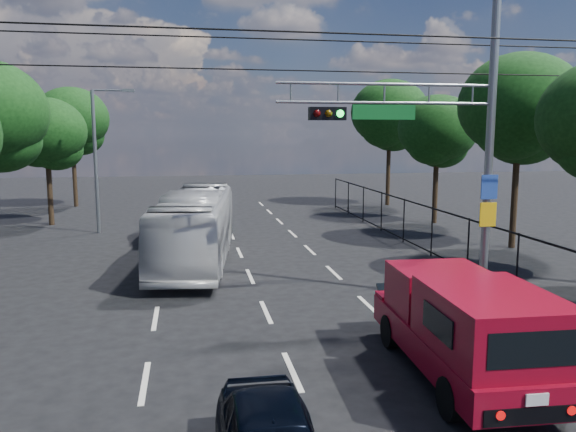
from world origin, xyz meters
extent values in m
cube|color=beige|center=(-3.00, 4.00, 0.01)|extent=(0.12, 2.00, 0.01)
cube|color=beige|center=(-3.00, 8.00, 0.01)|extent=(0.12, 2.00, 0.01)
cube|color=beige|center=(-3.00, 12.00, 0.01)|extent=(0.12, 2.00, 0.01)
cube|color=beige|center=(-3.00, 16.00, 0.01)|extent=(0.12, 2.00, 0.01)
cube|color=beige|center=(-3.00, 20.00, 0.01)|extent=(0.12, 2.00, 0.01)
cube|color=beige|center=(-3.00, 24.00, 0.01)|extent=(0.12, 2.00, 0.01)
cube|color=beige|center=(-3.00, 28.00, 0.01)|extent=(0.12, 2.00, 0.01)
cube|color=beige|center=(-3.00, 32.00, 0.01)|extent=(0.12, 2.00, 0.01)
cube|color=beige|center=(0.00, 4.00, 0.01)|extent=(0.12, 2.00, 0.01)
cube|color=beige|center=(0.00, 8.00, 0.01)|extent=(0.12, 2.00, 0.01)
cube|color=beige|center=(0.00, 12.00, 0.01)|extent=(0.12, 2.00, 0.01)
cube|color=beige|center=(0.00, 16.00, 0.01)|extent=(0.12, 2.00, 0.01)
cube|color=beige|center=(0.00, 20.00, 0.01)|extent=(0.12, 2.00, 0.01)
cube|color=beige|center=(0.00, 24.00, 0.01)|extent=(0.12, 2.00, 0.01)
cube|color=beige|center=(0.00, 28.00, 0.01)|extent=(0.12, 2.00, 0.01)
cube|color=beige|center=(0.00, 32.00, 0.01)|extent=(0.12, 2.00, 0.01)
cube|color=beige|center=(3.00, 4.00, 0.01)|extent=(0.12, 2.00, 0.01)
cube|color=beige|center=(3.00, 8.00, 0.01)|extent=(0.12, 2.00, 0.01)
cube|color=beige|center=(3.00, 12.00, 0.01)|extent=(0.12, 2.00, 0.01)
cube|color=beige|center=(3.00, 16.00, 0.01)|extent=(0.12, 2.00, 0.01)
cube|color=beige|center=(3.00, 20.00, 0.01)|extent=(0.12, 2.00, 0.01)
cube|color=beige|center=(3.00, 24.00, 0.01)|extent=(0.12, 2.00, 0.01)
cube|color=beige|center=(3.00, 28.00, 0.01)|extent=(0.12, 2.00, 0.01)
cube|color=beige|center=(3.00, 32.00, 0.01)|extent=(0.12, 2.00, 0.01)
cylinder|color=slate|center=(6.50, 8.00, 4.75)|extent=(0.24, 0.24, 9.50)
cylinder|color=slate|center=(3.40, 8.00, 6.25)|extent=(6.20, 0.08, 0.08)
cylinder|color=slate|center=(3.40, 8.00, 5.75)|extent=(6.20, 0.08, 0.08)
cube|color=black|center=(1.70, 8.00, 5.45)|extent=(1.00, 0.28, 0.35)
sphere|color=#3F0505|center=(1.38, 7.85, 5.45)|extent=(0.20, 0.20, 0.20)
sphere|color=#4C3805|center=(1.70, 7.85, 5.45)|extent=(0.20, 0.20, 0.20)
sphere|color=#0CE533|center=(2.02, 7.85, 5.45)|extent=(0.20, 0.20, 0.20)
cube|color=#0C5A20|center=(3.30, 8.00, 5.50)|extent=(1.80, 0.05, 0.40)
cube|color=#2345A5|center=(6.48, 7.86, 3.40)|extent=(0.50, 0.04, 0.70)
cube|color=#F3B60C|center=(6.48, 7.86, 2.60)|extent=(0.50, 0.04, 0.70)
cylinder|color=slate|center=(5.90, 8.00, 6.00)|extent=(0.05, 0.05, 0.50)
cylinder|color=slate|center=(4.60, 8.00, 6.00)|extent=(0.05, 0.05, 0.50)
cylinder|color=slate|center=(3.30, 8.00, 6.00)|extent=(0.05, 0.05, 0.50)
cylinder|color=slate|center=(2.00, 8.00, 6.00)|extent=(0.05, 0.05, 0.50)
cylinder|color=slate|center=(0.70, 8.00, 6.00)|extent=(0.05, 0.05, 0.50)
cylinder|color=slate|center=(-6.50, 22.00, 3.50)|extent=(0.18, 0.18, 7.00)
cylinder|color=slate|center=(-5.70, 22.00, 7.00)|extent=(1.60, 0.09, 0.09)
cube|color=slate|center=(-4.80, 22.00, 7.00)|extent=(0.60, 0.22, 0.15)
cylinder|color=black|center=(0.00, 6.00, 7.20)|extent=(22.00, 0.04, 0.04)
cylinder|color=black|center=(0.00, 9.50, 7.60)|extent=(22.00, 0.04, 0.04)
cylinder|color=black|center=(0.00, 11.00, 6.90)|extent=(22.00, 0.04, 0.04)
cube|color=black|center=(7.60, 12.00, 1.95)|extent=(0.04, 34.00, 0.06)
cube|color=black|center=(7.60, 12.00, 0.15)|extent=(0.04, 34.00, 0.06)
cylinder|color=black|center=(7.60, 8.00, 1.00)|extent=(0.06, 0.06, 2.00)
cylinder|color=black|center=(7.60, 11.00, 1.00)|extent=(0.06, 0.06, 2.00)
cylinder|color=black|center=(7.60, 14.00, 1.00)|extent=(0.06, 0.06, 2.00)
cylinder|color=black|center=(7.60, 17.00, 1.00)|extent=(0.06, 0.06, 2.00)
cylinder|color=black|center=(7.60, 20.00, 1.00)|extent=(0.06, 0.06, 2.00)
cylinder|color=black|center=(7.60, 23.00, 1.00)|extent=(0.06, 0.06, 2.00)
cylinder|color=black|center=(7.60, 26.00, 1.00)|extent=(0.06, 0.06, 2.00)
cylinder|color=black|center=(7.60, 29.00, 1.00)|extent=(0.06, 0.06, 2.00)
cylinder|color=black|center=(11.80, 15.00, 2.38)|extent=(0.28, 0.28, 4.76)
ellipsoid|color=black|center=(11.80, 15.00, 6.12)|extent=(5.10, 5.10, 4.33)
ellipsoid|color=black|center=(12.20, 15.30, 4.93)|extent=(3.40, 3.40, 2.72)
ellipsoid|color=black|center=(11.45, 14.80, 5.10)|extent=(3.23, 3.23, 2.58)
cylinder|color=black|center=(11.40, 22.00, 2.02)|extent=(0.28, 0.28, 4.03)
ellipsoid|color=black|center=(11.40, 22.00, 5.18)|extent=(4.32, 4.32, 3.67)
ellipsoid|color=black|center=(11.80, 22.30, 4.18)|extent=(2.88, 2.88, 2.30)
ellipsoid|color=black|center=(11.05, 21.80, 4.32)|extent=(2.74, 2.74, 2.19)
cylinder|color=black|center=(11.60, 30.00, 2.46)|extent=(0.28, 0.28, 4.93)
ellipsoid|color=black|center=(11.60, 30.00, 6.34)|extent=(5.28, 5.28, 4.49)
ellipsoid|color=black|center=(12.00, 30.30, 5.10)|extent=(3.52, 3.52, 2.82)
ellipsoid|color=black|center=(11.25, 29.80, 5.28)|extent=(3.34, 3.34, 2.68)
ellipsoid|color=black|center=(-9.40, 17.30, 4.64)|extent=(3.20, 3.20, 2.56)
cylinder|color=black|center=(-9.40, 25.00, 1.96)|extent=(0.28, 0.28, 3.92)
ellipsoid|color=black|center=(-9.40, 25.00, 5.04)|extent=(4.20, 4.20, 3.57)
ellipsoid|color=black|center=(-9.00, 25.30, 4.06)|extent=(2.80, 2.80, 2.24)
ellipsoid|color=black|center=(-9.75, 24.80, 4.20)|extent=(2.66, 2.66, 2.13)
cylinder|color=black|center=(-9.60, 33.00, 2.30)|extent=(0.28, 0.28, 4.59)
ellipsoid|color=black|center=(-9.60, 33.00, 5.90)|extent=(4.92, 4.92, 4.18)
ellipsoid|color=black|center=(-9.20, 33.30, 4.76)|extent=(3.28, 3.28, 2.62)
ellipsoid|color=black|center=(-9.95, 32.80, 4.92)|extent=(3.12, 3.12, 2.49)
cylinder|color=black|center=(2.50, 4.93, 0.38)|extent=(0.31, 0.77, 0.76)
cylinder|color=black|center=(4.34, 4.85, 0.38)|extent=(0.31, 0.77, 0.76)
cylinder|color=black|center=(2.35, 1.58, 0.38)|extent=(0.31, 0.77, 0.76)
cylinder|color=black|center=(4.19, 1.50, 0.38)|extent=(0.31, 0.77, 0.76)
cube|color=maroon|center=(3.35, 3.22, 0.67)|extent=(2.29, 5.50, 0.61)
cube|color=maroon|center=(3.45, 5.65, 0.76)|extent=(2.03, 0.68, 0.60)
cube|color=black|center=(3.46, 5.94, 1.03)|extent=(1.86, 0.52, 0.33)
cube|color=maroon|center=(3.40, 4.46, 1.46)|extent=(2.02, 1.76, 1.03)
cube|color=black|center=(3.36, 3.65, 1.52)|extent=(1.68, 0.13, 0.60)
cube|color=maroon|center=(3.29, 2.03, 1.54)|extent=(2.13, 2.85, 1.14)
cube|color=black|center=(4.31, 1.98, 1.57)|extent=(0.10, 1.30, 0.49)
cube|color=black|center=(2.28, 2.07, 1.57)|extent=(0.10, 1.30, 0.49)
cube|color=black|center=(3.23, 0.66, 1.57)|extent=(1.57, 0.12, 0.60)
cube|color=black|center=(3.23, 0.53, 0.54)|extent=(1.73, 0.16, 0.28)
cube|color=silver|center=(3.23, 0.49, 0.81)|extent=(0.38, 0.05, 0.19)
imported|color=silver|center=(-1.79, 14.60, 1.38)|extent=(3.54, 10.15, 2.77)
imported|color=silver|center=(-3.24, 19.47, 0.69)|extent=(1.63, 4.26, 1.39)
camera|label=1|loc=(-2.05, -6.92, 4.92)|focal=35.00mm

